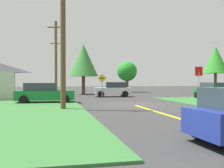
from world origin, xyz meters
TOP-DOWN VIEW (x-y plane):
  - ground_plane at (0.00, 0.00)m, footprint 120.00×120.00m
  - lane_stripe_center at (0.00, -8.00)m, footprint 0.20×14.00m
  - stop_sign at (5.17, -0.72)m, footprint 0.69×0.14m
  - car_on_crossroad at (8.95, 3.06)m, footprint 2.12×4.28m
  - car_approaching_junction at (0.70, 9.48)m, footprint 4.04×2.46m
  - parked_car_near_building at (-6.53, 2.64)m, footprint 4.60×2.17m
  - utility_pole_near at (-5.25, -2.72)m, footprint 1.78×0.52m
  - utility_pole_mid at (-5.47, 10.58)m, footprint 1.78×0.50m
  - utility_pole_far at (-5.28, 23.88)m, footprint 1.78×0.52m
  - direction_sign at (-0.88, 7.64)m, footprint 0.90×0.13m
  - oak_tree_left at (-1.90, 15.45)m, footprint 3.81×3.81m
  - pine_tree_center at (13.83, 10.13)m, footprint 3.05×3.05m
  - oak_tree_right at (5.33, 20.16)m, footprint 3.03×3.03m

SIDE VIEW (x-z plane):
  - ground_plane at x=0.00m, z-range 0.00..0.00m
  - lane_stripe_center at x=0.00m, z-range 0.00..0.01m
  - car_approaching_junction at x=0.70m, z-range -0.01..1.61m
  - car_on_crossroad at x=8.95m, z-range 0.00..1.62m
  - parked_car_near_building at x=-6.53m, z-range 0.00..1.62m
  - direction_sign at x=-0.88m, z-range 0.30..2.80m
  - stop_sign at x=5.17m, z-range 0.56..3.44m
  - oak_tree_right at x=5.33m, z-range 0.81..5.53m
  - utility_pole_far at x=-5.28m, z-range 0.10..8.37m
  - utility_pole_mid at x=-5.47m, z-range 0.12..8.41m
  - pine_tree_center at x=13.83m, z-range 1.32..7.39m
  - oak_tree_left at x=-1.90m, z-range 1.15..7.68m
  - utility_pole_near at x=-5.25m, z-range 0.10..9.04m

